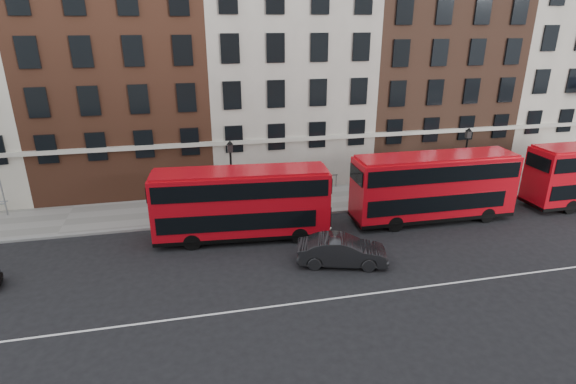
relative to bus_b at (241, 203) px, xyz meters
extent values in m
plane|color=black|center=(5.27, -5.46, -2.38)|extent=(120.00, 120.00, 0.00)
cube|color=gray|center=(5.27, 5.04, -2.30)|extent=(80.00, 5.00, 0.15)
cube|color=gray|center=(5.27, 2.54, -2.30)|extent=(80.00, 0.30, 0.16)
cube|color=white|center=(5.27, -7.46, -2.37)|extent=(70.00, 0.12, 0.01)
cube|color=brown|center=(-7.53, 12.54, 8.62)|extent=(12.80, 10.00, 22.00)
cube|color=#A49E91|center=(5.27, 12.54, 7.12)|extent=(12.80, 10.00, 19.00)
cube|color=brown|center=(18.07, 12.54, 8.12)|extent=(12.80, 10.00, 21.00)
cube|color=#B1AA99|center=(30.87, 12.54, 7.62)|extent=(12.80, 10.00, 20.00)
cube|color=red|center=(0.03, 0.00, -0.06)|extent=(10.65, 3.33, 3.94)
cube|color=black|center=(0.03, 0.00, -1.91)|extent=(10.65, 3.37, 0.24)
cube|color=black|center=(-0.26, 0.02, -0.73)|extent=(9.46, 3.31, 1.05)
cube|color=black|center=(0.03, 0.00, 1.17)|extent=(10.26, 3.38, 1.00)
cube|color=red|center=(0.03, 0.00, 1.97)|extent=(10.33, 3.11, 0.18)
cube|color=black|center=(5.30, -0.43, -0.83)|extent=(0.26, 2.20, 1.30)
cube|color=black|center=(5.30, -0.43, 0.24)|extent=(0.23, 1.90, 0.42)
cylinder|color=black|center=(3.33, -1.39, -1.88)|extent=(1.02, 0.36, 1.00)
cylinder|color=black|center=(3.51, 0.84, -1.88)|extent=(1.02, 0.36, 1.00)
cylinder|color=black|center=(-3.04, -0.88, -1.88)|extent=(1.02, 0.36, 1.00)
cylinder|color=black|center=(-2.86, 1.35, -1.88)|extent=(1.02, 0.36, 1.00)
cube|color=red|center=(12.76, 0.00, 0.01)|extent=(10.82, 2.65, 4.06)
cube|color=black|center=(12.76, 0.00, -1.89)|extent=(10.82, 2.70, 0.25)
cube|color=black|center=(12.45, 0.00, -0.68)|extent=(9.59, 2.73, 1.08)
cube|color=black|center=(12.76, 0.00, 1.27)|extent=(10.41, 2.73, 1.03)
cube|color=red|center=(12.76, 0.00, 2.10)|extent=(10.51, 2.45, 0.19)
cube|color=black|center=(18.20, -0.04, -0.78)|extent=(0.10, 2.26, 1.34)
cube|color=black|center=(18.20, -0.04, 0.32)|extent=(0.10, 1.95, 0.43)
cylinder|color=black|center=(16.25, -1.18, -1.86)|extent=(1.03, 0.30, 1.03)
cylinder|color=black|center=(16.27, 1.12, -1.86)|extent=(1.03, 0.30, 1.03)
cylinder|color=black|center=(9.67, -1.13, -1.86)|extent=(1.03, 0.30, 1.03)
cylinder|color=black|center=(9.68, 1.17, -1.86)|extent=(1.03, 0.30, 1.03)
cylinder|color=black|center=(22.80, -1.16, -1.87)|extent=(1.02, 0.29, 1.02)
cylinder|color=black|center=(22.79, 1.13, -1.87)|extent=(1.02, 0.29, 1.02)
imported|color=#242427|center=(4.99, -4.35, -1.56)|extent=(5.21, 2.98, 1.62)
cylinder|color=black|center=(-0.23, 3.00, 0.07)|extent=(0.14, 0.14, 4.60)
cylinder|color=black|center=(-0.23, 3.00, -1.93)|extent=(0.32, 0.32, 0.60)
cube|color=#262626|center=(-0.23, 3.00, 2.62)|extent=(0.32, 0.32, 0.55)
cone|color=black|center=(-0.23, 3.00, 2.97)|extent=(0.44, 0.44, 0.25)
cylinder|color=black|center=(16.91, 3.07, 0.07)|extent=(0.14, 0.14, 4.60)
cylinder|color=black|center=(16.91, 3.07, -1.93)|extent=(0.32, 0.32, 0.60)
cube|color=#262626|center=(16.91, 3.07, 2.62)|extent=(0.32, 0.32, 0.55)
cone|color=black|center=(16.91, 3.07, 2.97)|extent=(0.44, 0.44, 0.25)
camera|label=1|loc=(-2.61, -25.05, 10.24)|focal=28.00mm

